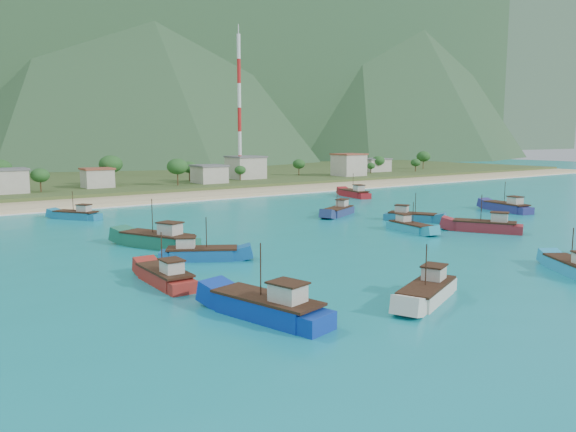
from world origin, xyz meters
TOP-DOWN VIEW (x-y plane):
  - ground at (0.00, 0.00)m, footprint 600.00×600.00m
  - beach at (0.00, 79.00)m, footprint 400.00×18.00m
  - land at (0.00, 140.00)m, footprint 400.00×110.00m
  - surf_line at (0.00, 69.50)m, footprint 400.00×2.50m
  - village at (13.89, 102.63)m, footprint 215.03×27.41m
  - vegetation at (-3.72, 103.54)m, footprint 274.30×26.03m
  - radio_tower at (41.65, 108.00)m, footprint 1.20×1.20m
  - boat_0 at (17.71, 29.95)m, footprint 10.48×7.30m
  - boat_2 at (23.81, 16.32)m, footprint 7.19×9.91m
  - boat_4 at (43.66, 53.51)m, footprint 5.43×11.52m
  - boat_5 at (-14.03, -19.76)m, footprint 10.63×6.80m
  - boat_7 at (-32.09, 0.62)m, footprint 3.13×10.14m
  - boat_8 at (14.81, 8.51)m, footprint 3.92×9.45m
  - boat_9 at (7.76, -22.72)m, footprint 7.58×9.68m
  - boat_10 at (50.33, 13.56)m, footprint 5.52×11.66m
  - boat_12 at (-29.50, -15.35)m, footprint 6.25×12.33m
  - boat_13 at (-23.55, 9.17)m, footprint 10.11×7.72m
  - boat_14 at (-24.67, 20.14)m, footprint 8.50×12.78m
  - boat_17 at (-26.30, 55.40)m, footprint 7.82×9.56m
  - boat_18 at (24.71, 0.82)m, footprint 8.39×11.25m

SIDE VIEW (x-z plane):
  - ground at x=0.00m, z-range 0.00..0.00m
  - beach at x=0.00m, z-range -0.60..0.60m
  - land at x=0.00m, z-range -1.20..1.20m
  - surf_line at x=0.00m, z-range -0.04..0.04m
  - boat_8 at x=14.81m, z-range -2.12..3.30m
  - boat_17 at x=-26.30m, z-range -2.21..3.49m
  - boat_9 at x=7.76m, z-range -2.21..3.50m
  - boat_2 at x=23.81m, z-range -2.22..3.52m
  - boat_13 at x=-23.55m, z-range -2.28..3.64m
  - boat_7 at x=-32.09m, z-range -2.29..3.67m
  - boat_0 at x=17.71m, z-range -2.31..3.72m
  - boat_5 at x=-14.03m, z-range -2.32..3.74m
  - boat_4 at x=43.66m, z-range -2.48..4.08m
  - boat_18 at x=24.71m, z-range -2.48..4.08m
  - boat_10 at x=50.33m, z-range -2.50..4.13m
  - boat_12 at x=-29.50m, z-range -2.62..4.37m
  - boat_14 at x=-24.67m, z-range -2.72..4.60m
  - village at x=13.89m, z-range 1.01..8.53m
  - vegetation at x=-3.72m, z-range 0.74..9.69m
  - radio_tower at x=41.65m, z-range 1.60..48.69m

